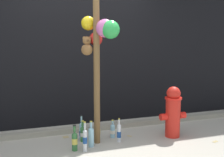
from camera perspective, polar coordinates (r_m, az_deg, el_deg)
ground_plane at (r=3.90m, az=-2.58°, el=-14.43°), size 14.00×14.00×0.00m
building_wall at (r=4.89m, az=-7.07°, el=12.37°), size 10.00×0.20×3.74m
curb_strip at (r=4.59m, az=-5.32°, el=-10.43°), size 8.00×0.12×0.08m
memorial_post at (r=3.83m, az=-2.76°, el=11.62°), size 0.58×0.51×2.92m
fire_hydrant at (r=4.33m, az=12.68°, el=-6.78°), size 0.43×0.26×0.79m
bottle_0 at (r=4.26m, az=0.13°, el=-10.86°), size 0.07×0.07×0.28m
bottle_1 at (r=3.76m, az=-5.69°, el=-12.64°), size 0.06×0.06×0.41m
bottle_2 at (r=4.13m, az=-3.01°, el=-10.90°), size 0.08×0.08×0.37m
bottle_3 at (r=4.12m, az=-6.17°, el=-11.35°), size 0.07×0.07×0.32m
bottle_4 at (r=3.81m, az=-7.85°, el=-12.77°), size 0.08×0.08×0.36m
bottle_5 at (r=3.91m, az=-4.40°, el=-11.98°), size 0.08×0.08×0.37m
bottle_6 at (r=4.21m, az=-6.40°, el=-10.83°), size 0.07×0.07×0.37m
bottle_7 at (r=4.08m, az=1.48°, el=-11.30°), size 0.06×0.06×0.36m
litter_0 at (r=4.36m, az=3.67°, el=-11.94°), size 0.08×0.09×0.01m
litter_1 at (r=4.61m, az=-11.89°, el=-11.00°), size 0.20×0.19×0.01m
litter_2 at (r=4.40m, az=20.88°, el=-12.25°), size 0.11×0.08×0.01m
litter_3 at (r=4.37m, az=-9.68°, el=-11.99°), size 0.09×0.09×0.01m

